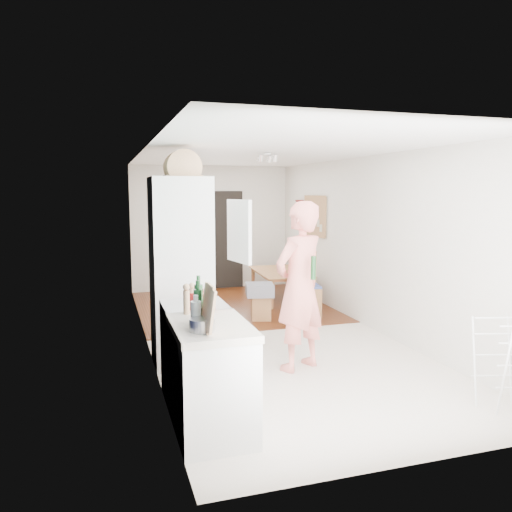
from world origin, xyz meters
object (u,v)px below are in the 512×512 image
stool (261,308)px  dining_table (282,288)px  person (300,271)px  dining_chair (306,285)px  drying_rack (507,364)px

stool → dining_table: bearing=57.6°
person → stool: person is taller
person → dining_chair: bearing=-140.4°
drying_rack → dining_table: bearing=110.1°
person → drying_rack: (1.43, -1.54, -0.69)m
dining_table → drying_rack: 4.99m
dining_chair → drying_rack: bearing=-72.7°
dining_table → dining_chair: dining_chair is taller
dining_table → stool: size_ratio=3.42×
dining_chair → stool: size_ratio=2.68×
person → drying_rack: 2.21m
person → drying_rack: size_ratio=2.66×
dining_table → drying_rack: drying_rack is taller
person → stool: size_ratio=5.81×
person → dining_chair: person is taller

